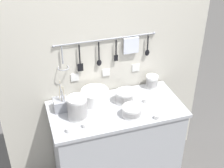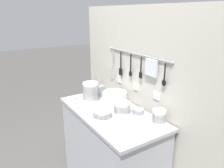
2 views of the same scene
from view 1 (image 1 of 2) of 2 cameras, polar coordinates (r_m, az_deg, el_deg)
name	(u,v)px [view 1 (image 1 of 2)]	position (r m, az deg, el deg)	size (l,w,h in m)	color
counter	(116,146)	(2.97, 0.73, -11.34)	(1.15, 0.57, 0.89)	#ADAFB5
back_wall	(106,86)	(2.92, -1.19, -0.30)	(1.95, 0.11, 1.85)	beige
bowl_stack_nested_right	(77,108)	(2.53, -6.34, -4.36)	(0.16, 0.16, 0.20)	white
bowl_stack_tall_left	(124,97)	(2.73, 2.26, -2.31)	(0.15, 0.15, 0.11)	white
bowl_stack_short_front	(132,111)	(2.58, 3.63, -4.99)	(0.16, 0.16, 0.09)	white
bowl_stack_wide_centre	(152,82)	(2.95, 7.30, 0.43)	(0.11, 0.11, 0.12)	white
plate_stack	(95,96)	(2.73, -3.11, -2.24)	(0.24, 0.24, 0.12)	white
steel_mixing_bowl	(128,91)	(2.87, 2.93, -1.23)	(0.11, 0.11, 0.04)	#93969E
cutlery_caddy	(61,104)	(2.67, -9.37, -3.69)	(0.12, 0.12, 0.27)	#93969E
cup_back_right	(69,130)	(2.45, -7.83, -8.31)	(0.05, 0.05, 0.04)	white
cup_edge_far	(147,100)	(2.76, 6.33, -3.02)	(0.05, 0.05, 0.04)	white
cup_by_caddy	(86,125)	(2.48, -4.85, -7.48)	(0.05, 0.05, 0.04)	white
cup_front_right	(157,117)	(2.58, 8.29, -5.93)	(0.05, 0.05, 0.04)	white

